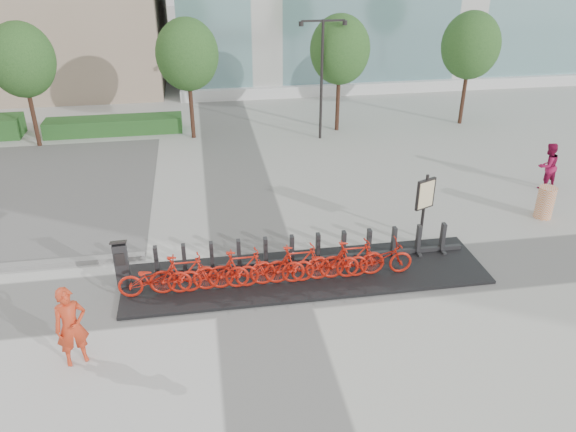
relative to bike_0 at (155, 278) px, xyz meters
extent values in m
plane|color=#A4A59B|center=(2.60, 0.05, -0.55)|extent=(120.00, 120.00, 0.00)
cube|color=#246428|center=(-2.40, 13.25, -0.20)|extent=(6.00, 1.20, 0.70)
cylinder|color=#3F2317|center=(-5.40, 12.05, 0.95)|extent=(0.18, 0.18, 3.00)
ellipsoid|color=#1A3F18|center=(-5.40, 12.05, 3.05)|extent=(2.60, 2.60, 2.99)
cylinder|color=#3F2317|center=(1.10, 12.05, 0.95)|extent=(0.18, 0.18, 3.00)
ellipsoid|color=#1A3F18|center=(1.10, 12.05, 3.05)|extent=(2.60, 2.60, 2.99)
cylinder|color=#3F2317|center=(7.60, 12.05, 0.95)|extent=(0.18, 0.18, 3.00)
ellipsoid|color=#1A3F18|center=(7.60, 12.05, 3.05)|extent=(2.60, 2.60, 2.99)
cylinder|color=#3F2317|center=(13.60, 12.05, 0.95)|extent=(0.18, 0.18, 3.00)
ellipsoid|color=#1A3F18|center=(13.60, 12.05, 3.05)|extent=(2.60, 2.60, 2.99)
cylinder|color=black|center=(6.60, 11.05, 1.95)|extent=(0.12, 0.12, 5.00)
cube|color=black|center=(6.15, 11.05, 4.40)|extent=(0.90, 0.08, 0.08)
cube|color=black|center=(7.05, 11.05, 4.40)|extent=(0.90, 0.08, 0.08)
cylinder|color=black|center=(5.70, 11.05, 4.30)|extent=(0.20, 0.20, 0.18)
cylinder|color=black|center=(7.50, 11.05, 4.30)|extent=(0.20, 0.20, 0.18)
cube|color=black|center=(3.90, 0.35, -0.51)|extent=(9.60, 2.40, 0.08)
imported|color=red|center=(0.00, 0.00, 0.00)|extent=(1.81, 0.63, 0.95)
imported|color=red|center=(0.72, 0.00, 0.05)|extent=(1.75, 0.50, 1.05)
imported|color=red|center=(1.44, 0.00, 0.00)|extent=(1.81, 0.63, 0.95)
imported|color=red|center=(2.16, 0.00, 0.05)|extent=(1.75, 0.50, 1.05)
imported|color=red|center=(2.88, 0.00, 0.00)|extent=(1.81, 0.63, 0.95)
imported|color=red|center=(3.60, 0.00, 0.05)|extent=(1.75, 0.50, 1.05)
imported|color=red|center=(4.32, 0.00, 0.00)|extent=(1.81, 0.63, 0.95)
imported|color=red|center=(5.04, 0.00, 0.05)|extent=(1.75, 0.50, 1.05)
imported|color=red|center=(5.76, 0.00, 0.00)|extent=(1.81, 0.63, 0.95)
cube|color=#282829|center=(-0.83, 0.58, 0.13)|extent=(0.36, 0.31, 1.21)
cube|color=black|center=(-0.83, 0.58, 0.78)|extent=(0.43, 0.36, 0.16)
cube|color=black|center=(-0.83, 0.42, 0.37)|extent=(0.24, 0.03, 0.34)
imported|color=red|center=(-1.56, -2.11, 0.36)|extent=(0.79, 0.66, 1.84)
imported|color=#971140|center=(13.33, 4.55, 0.28)|extent=(0.94, 0.81, 1.67)
cylinder|color=orange|center=(12.02, 2.45, -0.03)|extent=(0.62, 0.62, 1.05)
cylinder|color=black|center=(7.68, 1.86, 0.45)|extent=(0.09, 0.09, 2.02)
cube|color=black|center=(7.68, 1.86, 0.87)|extent=(0.64, 0.35, 0.92)
cube|color=beige|center=(7.68, 1.80, 0.87)|extent=(0.53, 0.25, 0.81)
camera|label=1|loc=(1.37, -12.00, 7.71)|focal=35.00mm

